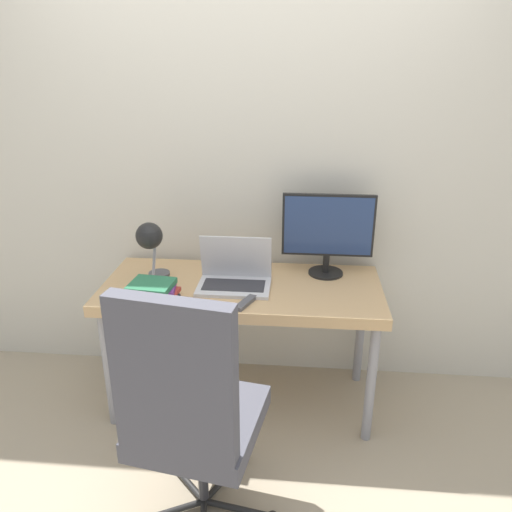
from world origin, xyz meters
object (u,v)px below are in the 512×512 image
(desk_lamp, at_px, (150,239))
(game_controller, at_px, (166,296))
(office_chair, at_px, (190,409))
(monitor, at_px, (328,231))
(laptop, at_px, (235,277))
(book_stack, at_px, (153,291))

(desk_lamp, height_order, game_controller, desk_lamp)
(desk_lamp, relative_size, office_chair, 0.30)
(monitor, bearing_deg, office_chair, -117.88)
(game_controller, bearing_deg, laptop, 30.18)
(game_controller, bearing_deg, desk_lamp, 123.06)
(office_chair, xyz_separation_m, book_stack, (-0.31, 0.63, 0.18))
(book_stack, distance_m, game_controller, 0.07)
(desk_lamp, bearing_deg, monitor, 13.29)
(laptop, bearing_deg, game_controller, -149.82)
(monitor, height_order, game_controller, monitor)
(desk_lamp, distance_m, book_stack, 0.28)
(laptop, height_order, book_stack, laptop)
(laptop, relative_size, office_chair, 0.33)
(laptop, bearing_deg, monitor, 22.94)
(desk_lamp, xyz_separation_m, book_stack, (0.05, -0.19, -0.20))
(monitor, height_order, book_stack, monitor)
(office_chair, bearing_deg, laptop, 85.41)
(monitor, distance_m, desk_lamp, 0.94)
(office_chair, bearing_deg, game_controller, 111.27)
(office_chair, bearing_deg, desk_lamp, 113.97)
(desk_lamp, height_order, book_stack, desk_lamp)
(desk_lamp, height_order, office_chair, office_chair)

